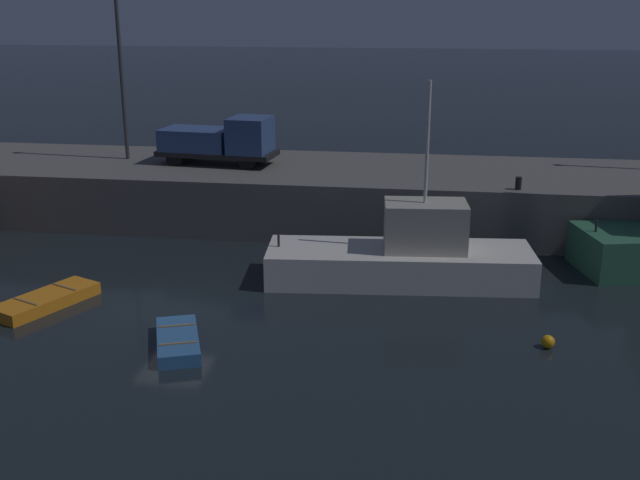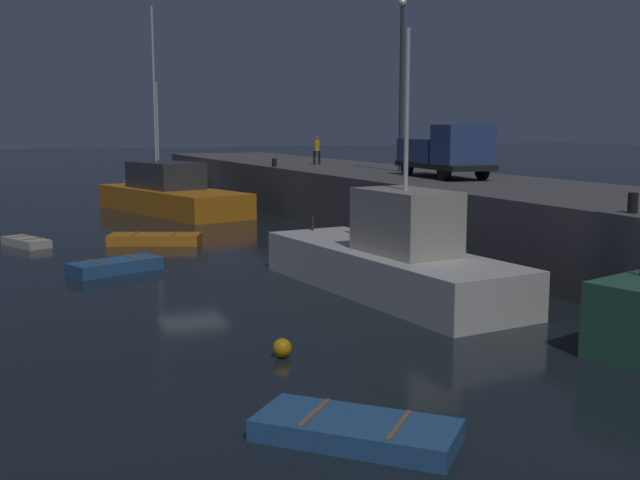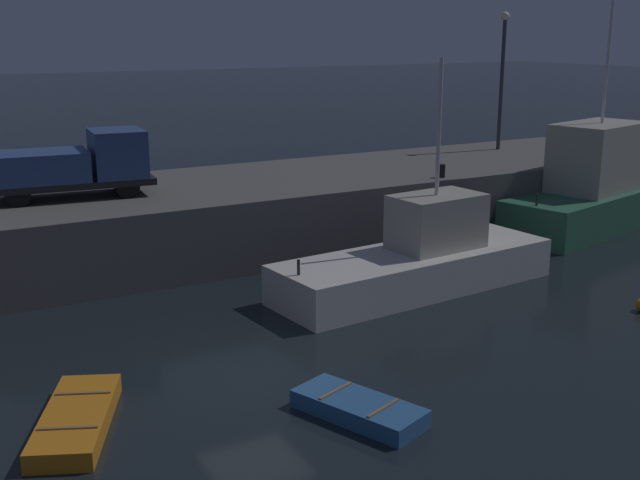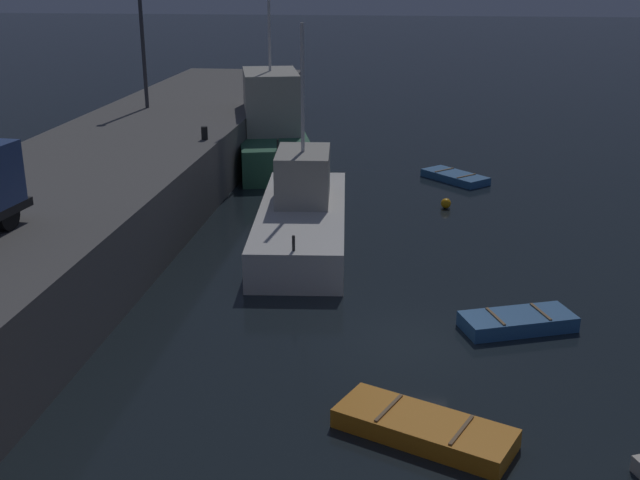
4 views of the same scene
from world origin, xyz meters
name	(u,v)px [view 3 (image 3 of 4)]	position (x,y,z in m)	size (l,w,h in m)	color
ground_plane	(253,379)	(0.00, 0.00, 0.00)	(320.00, 320.00, 0.00)	black
pier_quay	(117,228)	(0.00, 12.60, 1.39)	(76.52, 8.39, 2.78)	#5B5956
fishing_trawler_red	(597,189)	(20.97, 7.62, 1.76)	(11.72, 6.00, 13.79)	#2D6647
fishing_boat_white	(419,260)	(8.34, 4.13, 1.04)	(10.78, 4.11, 8.00)	silver
rowboat_white_mid	(76,420)	(-4.66, -0.44, 0.23)	(2.94, 4.20, 0.49)	orange
rowboat_blue_far	(359,408)	(1.29, -3.14, 0.22)	(2.36, 3.48, 0.48)	#2D6099
lamp_post_east	(502,69)	(20.85, 14.30, 6.92)	(0.44, 0.44, 6.99)	#38383D
utility_truck	(75,165)	(-1.42, 12.54, 4.00)	(6.23, 2.88, 2.47)	black
bollard_west	(442,171)	(13.11, 9.10, 3.06)	(0.28, 0.28, 0.57)	black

